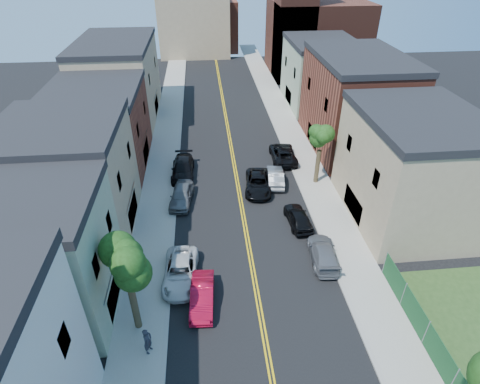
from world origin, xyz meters
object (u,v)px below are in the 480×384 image
object	(u,v)px
black_suv_lane	(258,183)
pedestrian_left	(148,341)
white_pickup	(181,272)
silver_car_right	(275,177)
black_car_left	(183,168)
grey_car_right	(323,253)
red_sedan	(202,296)
dark_car_right_far	(283,154)
grey_car_left	(182,195)
black_car_right	(298,217)

from	to	relation	value
black_suv_lane	pedestrian_left	world-z (taller)	pedestrian_left
white_pickup	silver_car_right	distance (m)	15.42
white_pickup	black_car_left	world-z (taller)	black_car_left
grey_car_right	black_suv_lane	world-z (taller)	black_suv_lane
pedestrian_left	grey_car_right	bearing A→B (deg)	-38.39
red_sedan	dark_car_right_far	world-z (taller)	dark_car_right_far
white_pickup	grey_car_left	bearing A→B (deg)	93.70
red_sedan	silver_car_right	distance (m)	16.65
grey_car_right	pedestrian_left	bearing A→B (deg)	33.32
silver_car_right	white_pickup	bearing A→B (deg)	59.74
red_sedan	black_suv_lane	world-z (taller)	black_suv_lane
silver_car_right	dark_car_right_far	xyz separation A→B (m)	(1.70, 4.73, 0.05)
grey_car_left	dark_car_right_far	xyz separation A→B (m)	(11.00, 7.29, -0.03)
red_sedan	black_car_left	distance (m)	17.36
grey_car_left	black_suv_lane	xyz separation A→B (m)	(7.40, 1.48, -0.07)
white_pickup	dark_car_right_far	bearing A→B (deg)	60.41
grey_car_right	dark_car_right_far	xyz separation A→B (m)	(0.00, 16.19, 0.08)
grey_car_right	pedestrian_left	size ratio (longest dim) A/B	2.55
grey_car_left	dark_car_right_far	world-z (taller)	grey_car_left
silver_car_right	grey_car_right	bearing A→B (deg)	104.42
grey_car_left	black_car_left	size ratio (longest dim) A/B	0.86
black_car_right	pedestrian_left	xyz separation A→B (m)	(-11.63, -11.40, 0.36)
black_car_right	silver_car_right	bearing A→B (deg)	-87.38
silver_car_right	black_car_right	bearing A→B (deg)	102.53
red_sedan	white_pickup	world-z (taller)	white_pickup
red_sedan	silver_car_right	size ratio (longest dim) A/B	0.98
grey_car_right	dark_car_right_far	size ratio (longest dim) A/B	0.86
silver_car_right	black_suv_lane	world-z (taller)	black_suv_lane
red_sedan	black_car_left	bearing A→B (deg)	99.06
red_sedan	grey_car_left	size ratio (longest dim) A/B	0.92
white_pickup	pedestrian_left	xyz separation A→B (m)	(-1.73, -5.85, 0.37)
silver_car_right	pedestrian_left	bearing A→B (deg)	65.32
grey_car_left	pedestrian_left	bearing A→B (deg)	-88.24
grey_car_right	pedestrian_left	world-z (taller)	pedestrian_left
black_car_right	dark_car_right_far	distance (m)	11.64
dark_car_right_far	grey_car_right	bearing A→B (deg)	91.57
silver_car_right	black_suv_lane	distance (m)	2.19
red_sedan	dark_car_right_far	xyz separation A→B (m)	(9.30, 19.54, 0.06)
white_pickup	black_car_right	size ratio (longest dim) A/B	1.21
white_pickup	dark_car_right_far	size ratio (longest dim) A/B	0.93
grey_car_right	black_car_right	world-z (taller)	black_car_right
black_suv_lane	pedestrian_left	distance (m)	19.38
dark_car_right_far	silver_car_right	bearing A→B (deg)	71.79
black_car_left	dark_car_right_far	world-z (taller)	black_car_left
black_car_left	pedestrian_left	size ratio (longest dim) A/B	2.92
red_sedan	grey_car_left	bearing A→B (deg)	101.34
grey_car_left	dark_car_right_far	bearing A→B (deg)	40.91
black_car_left	silver_car_right	size ratio (longest dim) A/B	1.24
red_sedan	black_suv_lane	size ratio (longest dim) A/B	0.82
white_pickup	silver_car_right	xyz separation A→B (m)	(9.11, 12.44, 0.01)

